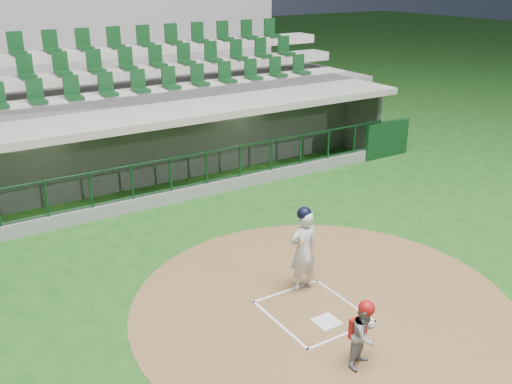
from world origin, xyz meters
The scene contains 8 objects.
ground centered at (0.00, 0.00, 0.00)m, with size 120.00×120.00×0.00m, color #194915.
dirt_circle centered at (0.30, -0.20, 0.01)m, with size 7.20×7.20×0.01m, color brown.
home_plate centered at (0.00, -0.70, 0.02)m, with size 0.43×0.43×0.02m, color silver.
batter_box_chalk centered at (0.00, -0.30, 0.02)m, with size 1.55×1.80×0.01m.
dugout_structure centered at (0.11, 7.81, 0.97)m, with size 16.40×3.70×3.00m.
seating_deck centered at (0.00, 10.91, 1.42)m, with size 17.00×6.72×5.15m.
batter centered at (0.33, 0.49, 0.88)m, with size 0.84×0.84×1.74m.
catcher centered at (-0.24, -1.90, 0.59)m, with size 0.63×0.56×1.16m.
Camera 1 is at (-5.65, -7.34, 5.89)m, focal length 40.00 mm.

